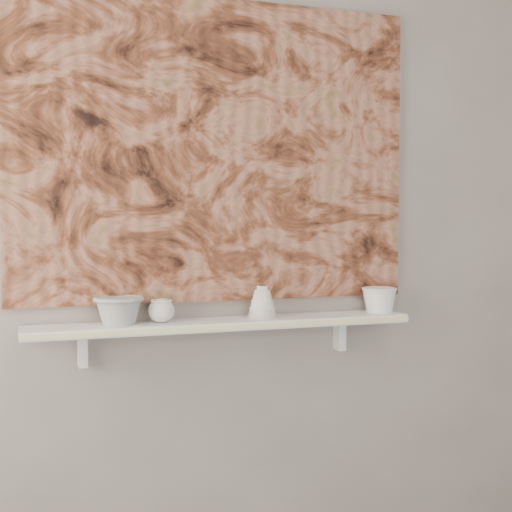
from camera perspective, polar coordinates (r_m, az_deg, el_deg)
name	(u,v)px	position (r m, az deg, el deg)	size (l,w,h in m)	color
wall_back	(216,203)	(2.63, -3.21, 4.25)	(3.60, 3.60, 0.00)	slate
shelf	(224,324)	(2.57, -2.60, -5.44)	(1.40, 0.18, 0.03)	white
shelf_stripe	(231,327)	(2.48, -1.99, -5.74)	(1.40, 0.01, 0.02)	beige
bracket_left	(82,349)	(2.55, -13.72, -7.28)	(0.03, 0.06, 0.12)	white
bracket_right	(339,335)	(2.82, 6.69, -6.27)	(0.03, 0.06, 0.12)	white
painting	(217,151)	(2.63, -3.14, 8.40)	(1.50, 0.03, 1.10)	brown
house_motif	(330,234)	(2.77, 5.95, 1.73)	(0.09, 0.00, 0.08)	black
bowl_grey	(119,310)	(2.48, -10.92, -4.27)	(0.17, 0.17, 0.10)	gray
cup_cream	(161,311)	(2.51, -7.58, -4.35)	(0.09, 0.09, 0.08)	silver
bell_vessel	(262,302)	(2.60, 0.51, -3.67)	(0.11, 0.11, 0.12)	silver
bowl_white	(379,300)	(2.80, 9.84, -3.46)	(0.14, 0.14, 0.10)	white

